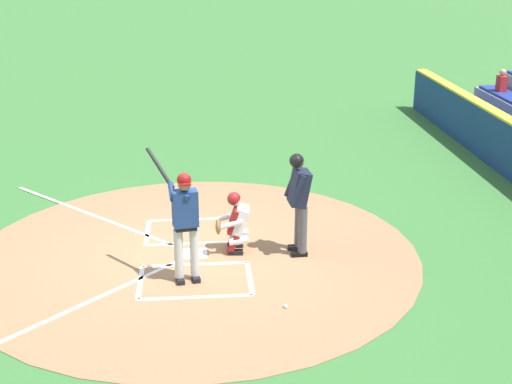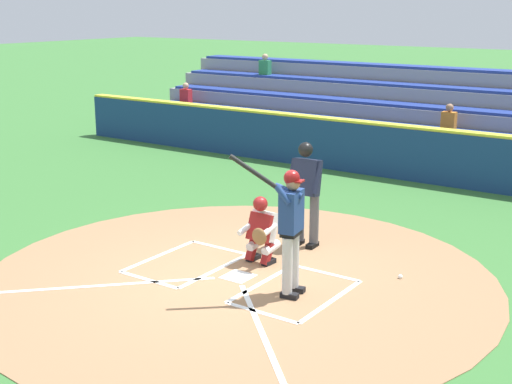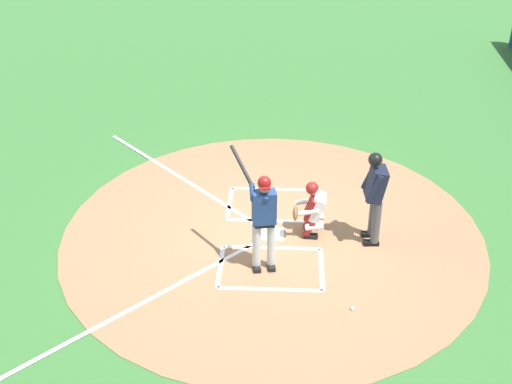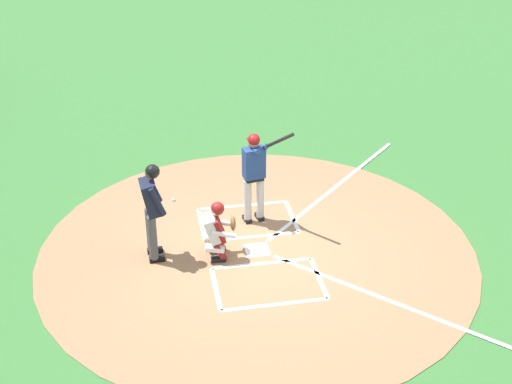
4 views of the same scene
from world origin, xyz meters
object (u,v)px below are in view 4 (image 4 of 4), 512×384
object	(u,v)px
catcher	(217,229)
plate_umpire	(152,206)
batter	(255,171)
baseball	(173,200)

from	to	relation	value
catcher	plate_umpire	distance (m)	1.23
batter	plate_umpire	distance (m)	2.18
baseball	catcher	bearing A→B (deg)	16.47
catcher	baseball	distance (m)	2.32
batter	plate_umpire	bearing A→B (deg)	-65.27
plate_umpire	baseball	size ratio (longest dim) A/B	25.20
catcher	baseball	bearing A→B (deg)	-163.53
batter	baseball	size ratio (longest dim) A/B	28.76
catcher	plate_umpire	xyz separation A→B (m)	(-0.17, -1.11, 0.49)
batter	catcher	size ratio (longest dim) A/B	1.88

